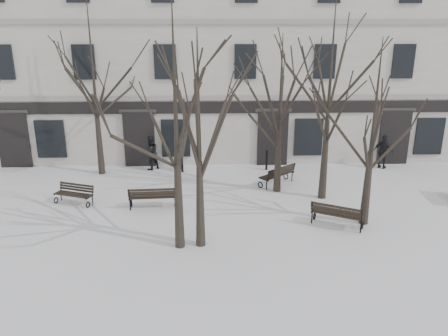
{
  "coord_description": "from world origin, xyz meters",
  "views": [
    {
      "loc": [
        0.25,
        -14.38,
        7.03
      ],
      "look_at": [
        0.78,
        3.0,
        1.42
      ],
      "focal_mm": 35.0,
      "sensor_mm": 36.0,
      "label": 1
    }
  ],
  "objects_px": {
    "tree_2": "(199,117)",
    "bench_4": "(278,174)",
    "tree_1": "(175,100)",
    "tree_3": "(375,112)",
    "bench_3": "(74,193)",
    "bench_2": "(337,214)",
    "bench_1": "(153,196)"
  },
  "relations": [
    {
      "from": "bench_1",
      "to": "bench_2",
      "type": "xyz_separation_m",
      "value": [
        6.99,
        -1.96,
        -0.0
      ]
    },
    {
      "from": "bench_4",
      "to": "tree_1",
      "type": "bearing_deg",
      "value": 14.22
    },
    {
      "from": "bench_2",
      "to": "bench_4",
      "type": "distance_m",
      "value": 4.81
    },
    {
      "from": "bench_2",
      "to": "tree_1",
      "type": "bearing_deg",
      "value": 41.53
    },
    {
      "from": "tree_3",
      "to": "bench_3",
      "type": "relative_size",
      "value": 3.89
    },
    {
      "from": "bench_3",
      "to": "bench_4",
      "type": "xyz_separation_m",
      "value": [
        8.81,
        2.0,
        0.07
      ]
    },
    {
      "from": "tree_3",
      "to": "bench_4",
      "type": "relative_size",
      "value": 3.63
    },
    {
      "from": "bench_1",
      "to": "tree_2",
      "type": "bearing_deg",
      "value": 118.46
    },
    {
      "from": "tree_3",
      "to": "bench_1",
      "type": "relative_size",
      "value": 3.48
    },
    {
      "from": "tree_1",
      "to": "tree_2",
      "type": "xyz_separation_m",
      "value": [
        0.7,
        0.09,
        -0.53
      ]
    },
    {
      "from": "tree_1",
      "to": "bench_4",
      "type": "xyz_separation_m",
      "value": [
        4.17,
        5.91,
        -4.41
      ]
    },
    {
      "from": "tree_3",
      "to": "tree_2",
      "type": "bearing_deg",
      "value": -165.86
    },
    {
      "from": "bench_3",
      "to": "bench_2",
      "type": "bearing_deg",
      "value": 6.3
    },
    {
      "from": "tree_3",
      "to": "bench_2",
      "type": "distance_m",
      "value": 3.87
    },
    {
      "from": "bench_2",
      "to": "bench_4",
      "type": "bearing_deg",
      "value": -43.51
    },
    {
      "from": "tree_1",
      "to": "bench_3",
      "type": "xyz_separation_m",
      "value": [
        -4.64,
        3.91,
        -4.48
      ]
    },
    {
      "from": "bench_4",
      "to": "tree_2",
      "type": "bearing_deg",
      "value": 18.6
    },
    {
      "from": "bench_3",
      "to": "bench_4",
      "type": "height_order",
      "value": "bench_4"
    },
    {
      "from": "bench_2",
      "to": "bench_4",
      "type": "xyz_separation_m",
      "value": [
        -1.51,
        4.57,
        0.0
      ]
    },
    {
      "from": "bench_1",
      "to": "bench_2",
      "type": "distance_m",
      "value": 7.26
    },
    {
      "from": "bench_2",
      "to": "bench_3",
      "type": "xyz_separation_m",
      "value": [
        -10.31,
        2.57,
        -0.06
      ]
    },
    {
      "from": "tree_2",
      "to": "bench_2",
      "type": "distance_m",
      "value": 6.44
    },
    {
      "from": "tree_3",
      "to": "bench_2",
      "type": "relative_size",
      "value": 3.45
    },
    {
      "from": "tree_3",
      "to": "bench_3",
      "type": "height_order",
      "value": "tree_3"
    },
    {
      "from": "bench_3",
      "to": "tree_3",
      "type": "bearing_deg",
      "value": 8.97
    },
    {
      "from": "bench_1",
      "to": "tree_1",
      "type": "bearing_deg",
      "value": 108.12
    },
    {
      "from": "tree_2",
      "to": "bench_4",
      "type": "distance_m",
      "value": 7.81
    },
    {
      "from": "bench_2",
      "to": "tree_3",
      "type": "bearing_deg",
      "value": -137.39
    },
    {
      "from": "tree_1",
      "to": "tree_3",
      "type": "bearing_deg",
      "value": 13.46
    },
    {
      "from": "tree_1",
      "to": "bench_2",
      "type": "distance_m",
      "value": 7.32
    },
    {
      "from": "tree_3",
      "to": "tree_1",
      "type": "bearing_deg",
      "value": -166.54
    },
    {
      "from": "bench_2",
      "to": "bench_4",
      "type": "relative_size",
      "value": 1.05
    }
  ]
}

